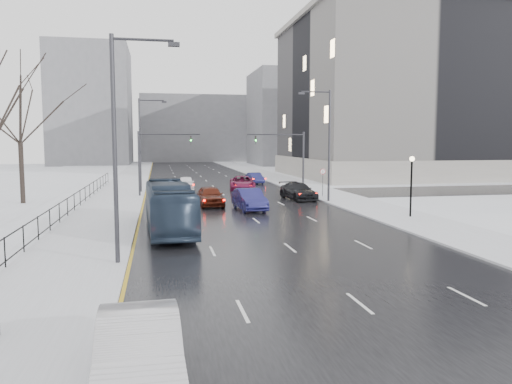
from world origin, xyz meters
TOP-DOWN VIEW (x-y plane):
  - road at (0.00, 60.00)m, footprint 16.00×150.00m
  - cross_road at (0.00, 48.00)m, footprint 130.00×10.00m
  - sidewalk_left at (-10.50, 60.00)m, footprint 5.00×150.00m
  - sidewalk_right at (10.50, 60.00)m, footprint 5.00×150.00m
  - park_strip at (-20.00, 60.00)m, footprint 14.00×150.00m
  - tree_park_e at (-18.20, 44.00)m, footprint 9.45×9.45m
  - iron_fence at (-13.00, 30.00)m, footprint 0.06×70.00m
  - streetlight_r_mid at (8.17, 40.00)m, footprint 2.95×0.25m
  - streetlight_l_near at (-8.17, 20.00)m, footprint 2.95×0.25m
  - streetlight_l_far at (-8.17, 52.00)m, footprint 2.95×0.25m
  - lamppost_r_mid at (11.00, 30.00)m, footprint 0.36×0.36m
  - mast_signal_right at (7.33, 48.00)m, footprint 6.10×0.33m
  - mast_signal_left at (-7.33, 48.00)m, footprint 6.10×0.33m
  - no_uturn_sign at (9.20, 44.00)m, footprint 0.60×0.06m
  - civic_building at (35.00, 72.00)m, footprint 41.00×31.00m
  - bldg_far_right at (28.00, 115.00)m, footprint 24.00×20.00m
  - bldg_far_left at (-22.00, 125.00)m, footprint 18.00×22.00m
  - bldg_far_center at (4.00, 140.00)m, footprint 30.00×18.00m
  - sedan_left_near at (-7.06, 8.33)m, footprint 1.98×5.18m
  - bus at (-5.96, 28.02)m, footprint 2.96×10.84m
  - sedan_center_near at (-2.28, 39.57)m, footprint 2.15×5.04m
  - sedan_right_near at (0.50, 36.35)m, footprint 2.19×5.32m
  - sedan_right_cross at (2.61, 52.30)m, footprint 3.38×6.12m
  - sedan_right_far at (6.36, 42.67)m, footprint 2.92×5.65m
  - sedan_center_far at (-3.50, 54.32)m, footprint 2.03×4.60m
  - sedan_right_distant at (5.83, 61.30)m, footprint 1.88×4.36m

SIDE VIEW (x-z plane):
  - tree_park_e at x=-18.20m, z-range -6.75..6.75m
  - road at x=0.00m, z-range 0.00..0.04m
  - cross_road at x=0.00m, z-range 0.00..0.04m
  - park_strip at x=-20.00m, z-range 0.00..0.12m
  - sidewalk_left at x=-10.50m, z-range 0.00..0.16m
  - sidewalk_right at x=10.50m, z-range 0.00..0.16m
  - sedan_right_distant at x=5.83m, z-range 0.04..1.44m
  - sedan_center_far at x=-3.50m, z-range 0.04..1.58m
  - sedan_right_far at x=6.36m, z-range 0.04..1.61m
  - sedan_right_cross at x=2.61m, z-range 0.04..1.66m
  - sedan_left_near at x=-7.06m, z-range 0.04..1.73m
  - sedan_center_near at x=-2.28m, z-range 0.04..1.74m
  - sedan_right_near at x=0.50m, z-range 0.04..1.75m
  - iron_fence at x=-13.00m, z-range 0.26..1.56m
  - bus at x=-5.96m, z-range 0.04..3.03m
  - no_uturn_sign at x=9.20m, z-range 0.95..3.65m
  - lamppost_r_mid at x=11.00m, z-range 0.80..5.08m
  - mast_signal_right at x=7.33m, z-range 0.86..7.36m
  - mast_signal_left at x=-7.33m, z-range 0.86..7.36m
  - streetlight_r_mid at x=8.17m, z-range 0.62..10.62m
  - streetlight_l_near at x=-8.17m, z-range 0.62..10.62m
  - streetlight_l_far at x=-8.17m, z-range 0.62..10.62m
  - bldg_far_center at x=4.00m, z-range 0.00..18.00m
  - bldg_far_right at x=28.00m, z-range 0.00..22.00m
  - civic_building at x=35.00m, z-range -1.19..23.61m
  - bldg_far_left at x=-22.00m, z-range 0.00..28.00m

